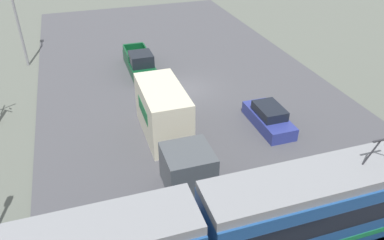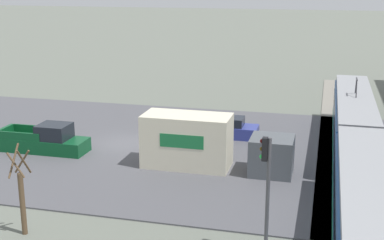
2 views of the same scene
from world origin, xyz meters
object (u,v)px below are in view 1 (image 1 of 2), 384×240
light_rail_tram (201,235)px  sedan_car_0 (269,118)px  street_lamp_near_crossing (14,6)px  pickup_truck (140,64)px  box_truck (168,123)px

light_rail_tram → sedan_car_0: (-7.64, -8.56, -1.07)m
sedan_car_0 → street_lamp_near_crossing: (15.33, -15.60, 4.44)m
light_rail_tram → pickup_truck: bearing=-94.1°
light_rail_tram → street_lamp_near_crossing: (7.69, -24.15, 3.37)m
light_rail_tram → street_lamp_near_crossing: bearing=-72.3°
light_rail_tram → street_lamp_near_crossing: street_lamp_near_crossing is taller
pickup_truck → sedan_car_0: 12.59m
light_rail_tram → pickup_truck: (-1.41, -19.50, -0.96)m
pickup_truck → street_lamp_near_crossing: street_lamp_near_crossing is taller
box_truck → pickup_truck: size_ratio=1.53×
light_rail_tram → sedan_car_0: size_ratio=7.25×
light_rail_tram → box_truck: size_ratio=3.49×
box_truck → pickup_truck: 10.97m
light_rail_tram → box_truck: bearing=-96.4°
box_truck → street_lamp_near_crossing: (8.66, -15.59, 3.56)m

